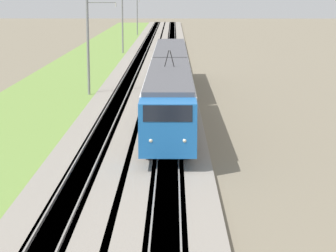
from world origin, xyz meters
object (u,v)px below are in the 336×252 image
(passenger_train, at_px, (170,77))
(catenary_mast_far, at_px, (123,23))
(catenary_mast_distant, at_px, (137,14))
(catenary_mast_mid, at_px, (89,43))

(passenger_train, distance_m, catenary_mast_far, 44.13)
(passenger_train, relative_size, catenary_mast_distant, 4.79)
(catenary_mast_far, bearing_deg, catenary_mast_distant, -0.00)
(catenary_mast_far, relative_size, catenary_mast_distant, 1.05)
(passenger_train, distance_m, catenary_mast_mid, 9.10)
(passenger_train, bearing_deg, catenary_mast_far, -171.03)
(catenary_mast_far, xyz_separation_m, catenary_mast_distant, (38.00, -0.00, -0.20))
(catenary_mast_far, distance_m, catenary_mast_distant, 38.00)
(catenary_mast_mid, height_order, catenary_mast_distant, catenary_mast_mid)
(catenary_mast_mid, bearing_deg, catenary_mast_far, -0.00)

